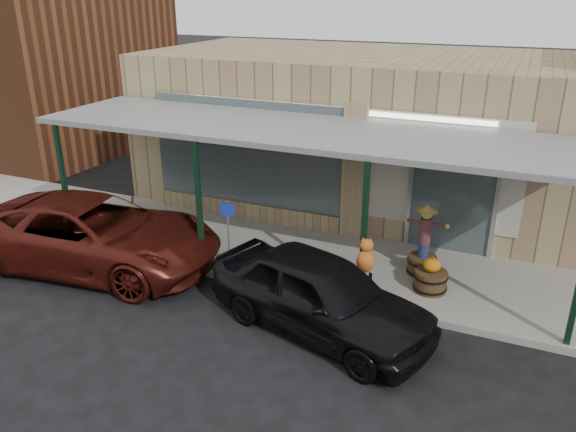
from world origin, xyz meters
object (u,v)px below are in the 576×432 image
at_px(barrel_pumpkin, 431,278).
at_px(parked_sedan, 320,294).
at_px(handicap_sign, 228,226).
at_px(barrel_scarecrow, 423,251).
at_px(car_maroon, 93,234).

height_order(barrel_pumpkin, parked_sedan, parked_sedan).
bearing_deg(parked_sedan, barrel_pumpkin, -23.31).
xyz_separation_m(barrel_pumpkin, handicap_sign, (-4.25, -0.66, 0.69)).
distance_m(barrel_scarecrow, parked_sedan, 2.96).
relative_size(handicap_sign, parked_sedan, 0.32).
xyz_separation_m(barrel_scarecrow, barrel_pumpkin, (0.30, -0.67, -0.26)).
relative_size(barrel_pumpkin, handicap_sign, 0.57).
distance_m(barrel_pumpkin, car_maroon, 7.35).
relative_size(barrel_scarecrow, parked_sedan, 0.34).
xyz_separation_m(barrel_pumpkin, parked_sedan, (-1.64, -1.97, 0.32)).
distance_m(barrel_pumpkin, parked_sedan, 2.58).
distance_m(handicap_sign, car_maroon, 3.07).
height_order(barrel_scarecrow, car_maroon, barrel_scarecrow).
xyz_separation_m(barrel_scarecrow, handicap_sign, (-3.95, -1.33, 0.43)).
bearing_deg(barrel_scarecrow, parked_sedan, -119.88).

